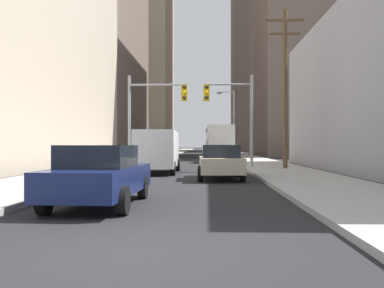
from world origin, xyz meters
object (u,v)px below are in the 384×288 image
object	(u,v)px
sedan_black	(213,154)
traffic_signal_near_left	(154,106)
city_bus	(219,141)
sedan_beige	(220,162)
sedan_navy	(100,175)
cargo_van_white	(158,149)
traffic_signal_near_right	(231,106)

from	to	relation	value
sedan_black	traffic_signal_near_left	bearing A→B (deg)	-115.01
city_bus	sedan_beige	bearing A→B (deg)	-91.49
city_bus	sedan_beige	world-z (taller)	city_bus
sedan_beige	city_bus	bearing A→B (deg)	88.51
city_bus	sedan_navy	xyz separation A→B (m)	(-3.93, -32.89, -1.16)
city_bus	cargo_van_white	bearing A→B (deg)	-100.32
traffic_signal_near_right	sedan_beige	bearing A→B (deg)	-96.86
sedan_navy	sedan_black	size ratio (longest dim) A/B	1.02
sedan_navy	sedan_beige	size ratio (longest dim) A/B	1.00
sedan_black	traffic_signal_near_right	bearing A→B (deg)	-83.00
sedan_navy	sedan_beige	xyz separation A→B (m)	(3.28, 7.87, 0.00)
cargo_van_white	sedan_beige	xyz separation A→B (m)	(3.24, -3.65, -0.52)
sedan_navy	traffic_signal_near_left	distance (m)	16.07
sedan_navy	sedan_black	bearing A→B (deg)	82.44
sedan_black	traffic_signal_near_left	distance (m)	9.78
sedan_beige	sedan_black	distance (m)	16.21
cargo_van_white	sedan_navy	xyz separation A→B (m)	(-0.04, -11.51, -0.52)
sedan_black	sedan_beige	bearing A→B (deg)	-89.71
cargo_van_white	sedan_navy	world-z (taller)	cargo_van_white
traffic_signal_near_left	sedan_beige	bearing A→B (deg)	-63.12
sedan_navy	sedan_beige	distance (m)	8.52
sedan_navy	traffic_signal_near_right	xyz separation A→B (m)	(4.22, 15.72, 3.24)
sedan_beige	traffic_signal_near_left	size ratio (longest dim) A/B	0.71
sedan_beige	sedan_black	xyz separation A→B (m)	(-0.08, 16.21, 0.00)
city_bus	traffic_signal_near_right	xyz separation A→B (m)	(0.29, -17.17, 2.08)
sedan_black	traffic_signal_near_left	size ratio (longest dim) A/B	0.70
traffic_signal_near_left	traffic_signal_near_right	distance (m)	4.92
traffic_signal_near_left	city_bus	bearing A→B (deg)	74.91
cargo_van_white	sedan_black	distance (m)	12.96
cargo_van_white	city_bus	bearing A→B (deg)	79.68
sedan_navy	cargo_van_white	bearing A→B (deg)	89.83
sedan_beige	cargo_van_white	bearing A→B (deg)	131.65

